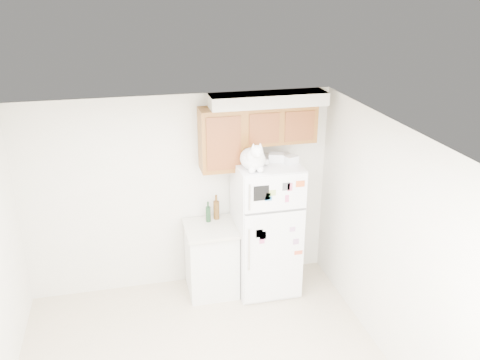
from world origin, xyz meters
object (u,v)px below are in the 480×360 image
object	(u,v)px
cat	(254,158)
storage_box_back	(276,157)
refrigerator	(266,228)
bottle_green	(208,212)
storage_box_front	(291,160)
base_counter	(211,259)
bottle_amber	(216,207)

from	to	relation	value
cat	storage_box_back	size ratio (longest dim) A/B	2.89
refrigerator	bottle_green	size ratio (longest dim) A/B	6.34
storage_box_front	cat	bearing A→B (deg)	170.17
refrigerator	bottle_green	xyz separation A→B (m)	(-0.69, 0.21, 0.20)
storage_box_back	base_counter	bearing A→B (deg)	-161.14
cat	bottle_green	distance (m)	0.98
refrigerator	cat	size ratio (longest dim) A/B	3.27
base_counter	cat	distance (m)	1.47
refrigerator	base_counter	xyz separation A→B (m)	(-0.69, 0.07, -0.39)
storage_box_front	bottle_amber	xyz separation A→B (m)	(-0.86, 0.30, -0.66)
storage_box_back	bottle_amber	xyz separation A→B (m)	(-0.71, 0.20, -0.67)
storage_box_back	bottle_amber	world-z (taller)	storage_box_back
storage_box_front	bottle_amber	world-z (taller)	storage_box_front
bottle_amber	refrigerator	bearing A→B (deg)	-24.49
storage_box_back	cat	bearing A→B (deg)	-129.48
cat	refrigerator	bearing A→B (deg)	33.37
cat	base_counter	bearing A→B (deg)	156.50
cat	storage_box_front	distance (m)	0.51
base_counter	bottle_amber	world-z (taller)	bottle_amber
storage_box_front	bottle_amber	distance (m)	1.13
base_counter	bottle_amber	distance (m)	0.66
storage_box_back	storage_box_front	bearing A→B (deg)	-14.18
cat	storage_box_front	bearing A→B (deg)	11.77
refrigerator	base_counter	distance (m)	0.80
base_counter	storage_box_front	size ratio (longest dim) A/B	6.13
bottle_green	bottle_amber	distance (m)	0.13
storage_box_back	bottle_amber	bearing A→B (deg)	-176.23
refrigerator	cat	xyz separation A→B (m)	(-0.21, -0.14, 0.99)
storage_box_back	bottle_amber	distance (m)	0.99
refrigerator	bottle_green	distance (m)	0.75
storage_box_back	bottle_green	size ratio (longest dim) A/B	0.67
cat	bottle_green	world-z (taller)	cat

